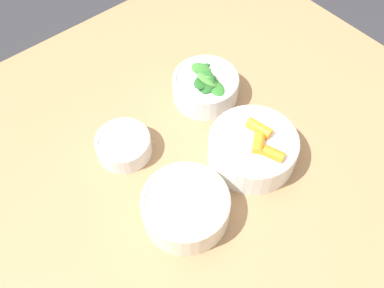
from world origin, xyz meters
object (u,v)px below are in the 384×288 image
(bowl_beans_hotdog, at_px, (186,208))
(bowl_cookies, at_px, (124,144))
(bowl_carrots, at_px, (253,148))
(bowl_greens, at_px, (205,86))

(bowl_beans_hotdog, relative_size, bowl_cookies, 1.44)
(bowl_carrots, relative_size, bowl_cookies, 1.57)
(bowl_carrots, xyz_separation_m, bowl_greens, (-0.04, -0.19, -0.00))
(bowl_carrots, bearing_deg, bowl_beans_hotdog, 4.28)
(bowl_carrots, relative_size, bowl_beans_hotdog, 1.10)
(bowl_cookies, bearing_deg, bowl_beans_hotdog, 91.10)
(bowl_beans_hotdog, bearing_deg, bowl_carrots, -175.72)
(bowl_carrots, xyz_separation_m, bowl_beans_hotdog, (0.19, 0.01, -0.01))
(bowl_carrots, height_order, bowl_cookies, bowl_carrots)
(bowl_greens, distance_m, bowl_beans_hotdog, 0.31)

